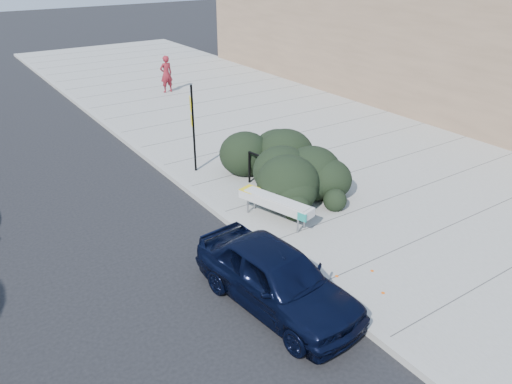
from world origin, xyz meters
TOP-DOWN VIEW (x-y plane):
  - ground at (0.00, 0.00)m, footprint 120.00×120.00m
  - sidewalk_near at (5.60, 5.00)m, footprint 11.20×50.00m
  - curb_near at (0.00, 5.00)m, footprint 0.22×50.00m
  - building_near at (14.00, 3.00)m, footprint 6.00×36.00m
  - bench at (0.97, 0.83)m, footprint 1.04×2.26m
  - bike_rack at (1.79, 2.91)m, footprint 0.18×0.71m
  - sign_post at (0.78, 5.01)m, footprint 0.16×0.31m
  - hedge at (2.51, 2.50)m, footprint 2.22×4.39m
  - sedan_navy at (-0.98, -1.87)m, footprint 2.03×4.15m
  - pedestrian at (4.32, 14.65)m, footprint 0.69×0.48m

SIDE VIEW (x-z plane):
  - ground at x=0.00m, z-range 0.00..0.00m
  - sidewalk_near at x=5.60m, z-range 0.00..0.15m
  - curb_near at x=0.00m, z-range 0.00..0.17m
  - bench at x=0.97m, z-range 0.34..1.01m
  - sedan_navy at x=-0.98m, z-range 0.00..1.36m
  - bike_rack at x=1.79m, z-range 0.26..1.30m
  - hedge at x=2.51m, z-range 0.15..1.79m
  - pedestrian at x=4.32m, z-range 0.15..1.97m
  - sign_post at x=0.78m, z-range 0.33..3.16m
  - building_near at x=14.00m, z-range 0.15..5.15m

